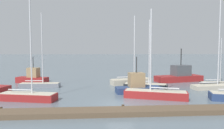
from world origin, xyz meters
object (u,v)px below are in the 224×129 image
object	(u,v)px
sailboat_0	(145,85)
fishing_boat_1	(179,76)
sailboat_3	(217,83)
fishing_boat_2	(138,86)
sailboat_7	(215,85)
fishing_boat_0	(33,78)
sailboat_2	(40,84)
sailboat_5	(28,95)
sailboat_1	(131,81)
sailboat_6	(155,93)

from	to	relation	value
sailboat_0	fishing_boat_1	distance (m)	9.00
sailboat_3	fishing_boat_2	distance (m)	13.66
sailboat_3	sailboat_7	world-z (taller)	sailboat_7
sailboat_3	sailboat_0	bearing A→B (deg)	-169.97
fishing_boat_0	fishing_boat_1	xyz separation A→B (m)	(24.22, -0.10, 0.10)
fishing_boat_0	sailboat_2	bearing A→B (deg)	-44.87
sailboat_5	fishing_boat_0	bearing A→B (deg)	117.93
sailboat_5	sailboat_7	world-z (taller)	sailboat_7
sailboat_0	fishing_boat_0	xyz separation A→B (m)	(-17.10, 5.58, 0.39)
fishing_boat_0	fishing_boat_2	bearing A→B (deg)	-13.55
sailboat_3	fishing_boat_1	world-z (taller)	sailboat_3
sailboat_5	sailboat_3	bearing A→B (deg)	29.04
fishing_boat_0	fishing_boat_2	xyz separation A→B (m)	(15.34, -8.84, 0.00)
fishing_boat_0	sailboat_0	bearing A→B (deg)	-1.68
sailboat_5	sailboat_2	bearing A→B (deg)	109.50
sailboat_2	sailboat_7	bearing A→B (deg)	-4.50
fishing_boat_2	fishing_boat_1	bearing A→B (deg)	-141.61
sailboat_2	sailboat_0	bearing A→B (deg)	-2.63
sailboat_3	fishing_boat_0	xyz separation A→B (m)	(-28.27, 4.44, 0.47)
sailboat_7	fishing_boat_0	world-z (taller)	sailboat_7
sailboat_0	fishing_boat_1	bearing A→B (deg)	52.98
sailboat_0	fishing_boat_0	world-z (taller)	sailboat_0
sailboat_7	fishing_boat_0	xyz separation A→B (m)	(-26.16, 7.19, 0.31)
sailboat_5	fishing_boat_1	bearing A→B (deg)	41.80
sailboat_3	sailboat_7	xyz separation A→B (m)	(-2.11, -2.75, 0.16)
sailboat_1	fishing_boat_1	world-z (taller)	sailboat_1
sailboat_0	sailboat_5	size ratio (longest dim) A/B	0.86
sailboat_3	sailboat_6	world-z (taller)	sailboat_6
sailboat_1	fishing_boat_0	size ratio (longest dim) A/B	1.97
sailboat_3	sailboat_7	size ratio (longest dim) A/B	0.58
sailboat_1	fishing_boat_2	bearing A→B (deg)	-109.59
sailboat_0	sailboat_1	xyz separation A→B (m)	(-1.47, 3.16, 0.11)
sailboat_0	sailboat_1	bearing A→B (deg)	130.30
sailboat_0	sailboat_2	xyz separation A→B (m)	(-14.78, 1.34, 0.08)
sailboat_0	fishing_boat_1	world-z (taller)	sailboat_0
fishing_boat_0	fishing_boat_2	size ratio (longest dim) A/B	0.93
sailboat_2	fishing_boat_0	distance (m)	4.84
sailboat_0	sailboat_5	distance (m)	15.20
sailboat_3	fishing_boat_2	xyz separation A→B (m)	(-12.93, -4.40, 0.47)
sailboat_2	fishing_boat_1	distance (m)	22.29
sailboat_6	fishing_boat_0	size ratio (longest dim) A/B	1.80
sailboat_0	fishing_boat_2	size ratio (longest dim) A/B	1.63
sailboat_0	fishing_boat_0	bearing A→B (deg)	177.32
sailboat_0	fishing_boat_0	size ratio (longest dim) A/B	1.76
fishing_boat_0	fishing_boat_2	world-z (taller)	fishing_boat_2
sailboat_6	fishing_boat_0	xyz separation A→B (m)	(-16.65, 11.85, 0.29)
sailboat_0	sailboat_6	bearing A→B (deg)	-78.70
sailboat_7	fishing_boat_2	bearing A→B (deg)	-178.16
sailboat_3	sailboat_7	distance (m)	3.47
fishing_boat_0	fishing_boat_2	distance (m)	17.70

